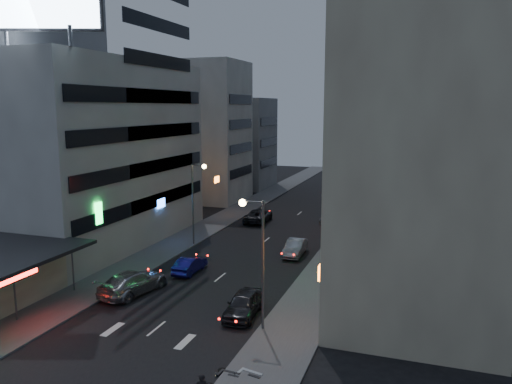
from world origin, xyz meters
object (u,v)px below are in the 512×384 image
at_px(scooter_blue, 228,380).
at_px(parked_car_left, 258,216).
at_px(parked_car_right_far, 331,216).
at_px(road_car_silver, 133,282).
at_px(parked_car_right_mid, 295,248).
at_px(scooter_black_b, 241,364).
at_px(parked_car_right_near, 244,304).
at_px(road_car_blue, 190,265).
at_px(scooter_silver_a, 247,384).
at_px(scooter_silver_b, 264,364).

bearing_deg(scooter_blue, parked_car_left, 26.05).
bearing_deg(parked_car_left, parked_car_right_far, -165.92).
bearing_deg(parked_car_left, road_car_silver, 82.35).
bearing_deg(parked_car_right_mid, scooter_black_b, -84.54).
height_order(parked_car_right_near, parked_car_right_mid, parked_car_right_near).
bearing_deg(scooter_blue, parked_car_right_near, 25.22).
distance_m(parked_car_right_near, road_car_blue, 9.83).
height_order(parked_car_right_near, scooter_silver_a, parked_car_right_near).
relative_size(parked_car_right_mid, scooter_blue, 2.62).
bearing_deg(scooter_blue, parked_car_right_far, 12.61).
relative_size(parked_car_right_mid, scooter_black_b, 2.68).
relative_size(parked_car_right_near, road_car_blue, 1.16).
xyz_separation_m(parked_car_right_mid, parked_car_left, (-7.62, 11.68, 0.05)).
relative_size(parked_car_right_far, scooter_blue, 2.89).
height_order(parked_car_right_far, scooter_silver_a, parked_car_right_far).
bearing_deg(parked_car_right_mid, parked_car_right_far, 85.60).
height_order(parked_car_right_near, road_car_blue, parked_car_right_near).
bearing_deg(parked_car_right_near, parked_car_right_far, 85.28).
xyz_separation_m(parked_car_right_near, parked_car_right_mid, (-0.26, 14.21, -0.07)).
relative_size(parked_car_left, scooter_blue, 3.33).
xyz_separation_m(parked_car_right_near, road_car_blue, (-7.26, 6.62, -0.13)).
xyz_separation_m(parked_car_right_near, scooter_silver_b, (3.62, -6.73, -0.10)).
relative_size(parked_car_left, scooter_silver_a, 3.50).
height_order(parked_car_right_far, scooter_black_b, parked_car_right_far).
bearing_deg(road_car_silver, road_car_blue, -97.97).
relative_size(road_car_blue, scooter_silver_b, 2.15).
distance_m(parked_car_right_far, scooter_silver_a, 37.50).
bearing_deg(parked_car_left, scooter_blue, 101.78).
relative_size(parked_car_left, parked_car_right_far, 1.15).
height_order(parked_car_right_mid, parked_car_left, parked_car_left).
bearing_deg(scooter_black_b, scooter_silver_b, -70.34).
bearing_deg(parked_car_right_mid, road_car_blue, -134.65).
xyz_separation_m(scooter_black_b, scooter_silver_b, (1.11, 0.29, 0.07)).
xyz_separation_m(scooter_silver_a, scooter_blue, (-0.94, 0.00, 0.03)).
bearing_deg(scooter_blue, road_car_silver, 59.29).
xyz_separation_m(road_car_silver, scooter_silver_b, (12.70, -7.79, -0.16)).
bearing_deg(road_car_silver, scooter_blue, 150.10).
xyz_separation_m(parked_car_right_mid, scooter_silver_a, (3.65, -22.87, -0.12)).
relative_size(parked_car_right_far, scooter_black_b, 2.96).
distance_m(road_car_blue, scooter_silver_b, 17.22).
bearing_deg(parked_car_right_near, scooter_silver_a, -72.59).
bearing_deg(parked_car_left, scooter_silver_b, 104.55).
bearing_deg(scooter_silver_b, road_car_blue, 51.00).
relative_size(parked_car_right_mid, road_car_silver, 0.75).
distance_m(parked_car_right_far, road_car_blue, 23.37).
bearing_deg(parked_car_right_far, parked_car_right_mid, -91.35).
bearing_deg(parked_car_left, scooter_silver_a, 103.21).
bearing_deg(road_car_blue, scooter_silver_b, 128.76).
xyz_separation_m(parked_car_right_mid, road_car_silver, (-8.83, -13.15, 0.12)).
bearing_deg(parked_car_right_mid, scooter_silver_a, -82.88).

